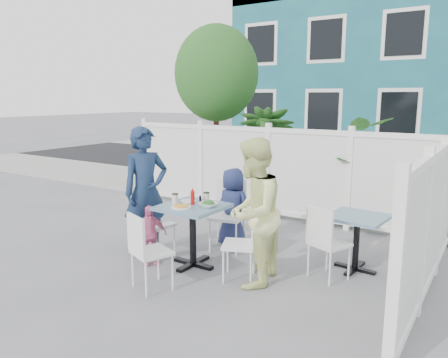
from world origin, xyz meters
The scene contains 30 objects.
ground centered at (0.00, 0.00, 0.00)m, with size 80.00×80.00×0.00m, color slate.
near_sidewalk centered at (0.00, 3.80, 0.01)m, with size 24.00×2.60×0.01m, color gray.
street centered at (0.00, 7.50, 0.00)m, with size 24.00×5.00×0.01m, color black.
far_sidewalk centered at (0.00, 10.60, 0.01)m, with size 24.00×1.60×0.01m, color gray.
building centered at (-0.50, 14.00, 3.00)m, with size 11.00×6.00×6.00m.
fence_back centered at (0.10, 2.40, 0.78)m, with size 5.86×0.08×1.60m.
fence_right centered at (3.00, 0.60, 0.78)m, with size 0.08×3.66×1.60m.
tree centered at (-1.60, 3.30, 2.59)m, with size 1.80×1.62×3.59m.
utility_cabinet centered at (-2.30, 4.00, 0.62)m, with size 0.67×0.48×1.24m, color gold.
potted_shrub_a centered at (-0.27, 3.10, 0.98)m, with size 1.09×1.09×1.95m, color #1B4C18.
potted_shrub_b centered at (1.46, 3.00, 0.88)m, with size 1.59×1.38×1.77m, color #1B4C18.
main_table centered at (0.37, -0.17, 0.61)m, with size 0.77×0.77×0.79m.
spare_table centered at (2.16, 0.81, 0.54)m, with size 0.72×0.72×0.70m.
chair_left centered at (-0.35, -0.11, 0.50)m, with size 0.41×0.42×0.85m.
chair_right centered at (1.14, -0.18, 0.50)m, with size 0.51×0.51×0.87m.
chair_back centered at (0.40, 0.64, 0.57)m, with size 0.54×0.52×0.98m.
chair_near centered at (0.37, -1.04, 0.51)m, with size 0.51×0.50×0.88m.
chair_spare centered at (1.93, 0.32, 0.51)m, with size 0.52×0.51×0.88m.
man centered at (-0.43, -0.15, 0.87)m, with size 0.64×0.42×1.75m, color #172A49.
woman centered at (1.27, -0.23, 0.85)m, with size 0.82×0.64×1.69m, color #DDEC4A.
boy centered at (0.43, 0.70, 0.58)m, with size 0.56×0.37×1.15m, color navy.
toddler centered at (-0.13, -0.43, 0.39)m, with size 0.46×0.19×0.78m, color pink.
plate_main centered at (0.33, -0.34, 0.80)m, with size 0.24×0.24×0.02m, color white.
plate_side centered at (0.21, -0.04, 0.80)m, with size 0.20×0.20×0.01m, color white.
salad_bowl centered at (0.59, -0.13, 0.82)m, with size 0.22×0.22×0.05m, color white.
coffee_cup_a centered at (0.13, -0.22, 0.85)m, with size 0.08×0.08×0.12m, color beige.
coffee_cup_b centered at (0.41, 0.07, 0.85)m, with size 0.08×0.08×0.12m, color beige.
ketchup_bottle centered at (0.35, -0.14, 0.88)m, with size 0.05×0.05×0.17m, color #BA0B09.
salt_shaker centered at (0.31, 0.07, 0.83)m, with size 0.03×0.03×0.07m, color white.
pepper_shaker centered at (0.31, 0.07, 0.83)m, with size 0.03×0.03×0.07m, color black.
Camera 1 is at (3.58, -4.41, 2.14)m, focal length 35.00 mm.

